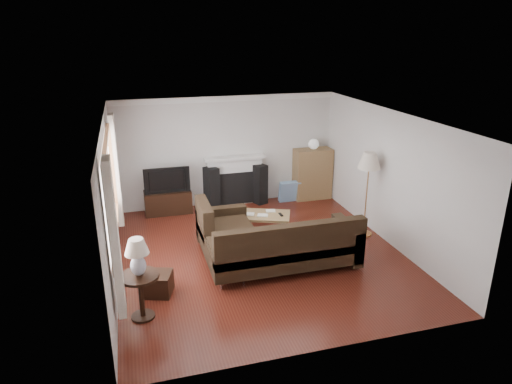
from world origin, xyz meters
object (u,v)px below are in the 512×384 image
object	(u,v)px
bookshelf	(312,174)
floor_lamp	(367,195)
side_table	(141,296)
coffee_table	(261,224)
tv_stand	(168,202)
sectional_sofa	(284,244)

from	to	relation	value
bookshelf	floor_lamp	size ratio (longest dim) A/B	0.72
floor_lamp	side_table	size ratio (longest dim) A/B	2.48
floor_lamp	side_table	bearing A→B (deg)	-159.18
bookshelf	coffee_table	xyz separation A→B (m)	(-1.77, -1.68, -0.39)
tv_stand	bookshelf	distance (m)	3.46
tv_stand	coffee_table	distance (m)	2.36
floor_lamp	side_table	world-z (taller)	floor_lamp
tv_stand	floor_lamp	xyz separation A→B (m)	(3.63, -2.23, 0.59)
bookshelf	sectional_sofa	world-z (taller)	bookshelf
side_table	bookshelf	bearing A→B (deg)	43.08
sectional_sofa	side_table	bearing A→B (deg)	-161.07
sectional_sofa	coffee_table	distance (m)	1.43
tv_stand	side_table	size ratio (longest dim) A/B	1.50
bookshelf	floor_lamp	xyz separation A→B (m)	(0.19, -2.24, 0.24)
coffee_table	floor_lamp	distance (m)	2.13
coffee_table	bookshelf	bearing A→B (deg)	65.34
tv_stand	bookshelf	xyz separation A→B (m)	(3.44, 0.02, 0.35)
side_table	coffee_table	bearing A→B (deg)	42.70
bookshelf	sectional_sofa	distance (m)	3.57
sectional_sofa	floor_lamp	bearing A→B (deg)	23.05
side_table	tv_stand	bearing A→B (deg)	79.24
tv_stand	coffee_table	world-z (taller)	tv_stand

